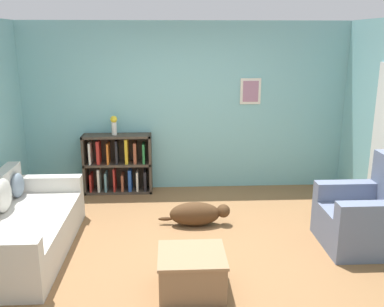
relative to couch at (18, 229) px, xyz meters
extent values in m
plane|color=brown|center=(1.96, -0.09, -0.29)|extent=(14.00, 14.00, 0.00)
cube|color=#7AB7BC|center=(1.96, 2.16, 1.01)|extent=(5.60, 0.10, 2.60)
cube|color=silver|center=(2.96, 2.10, 1.26)|extent=(0.32, 0.02, 0.40)
cube|color=#A37089|center=(2.96, 2.09, 1.26)|extent=(0.24, 0.01, 0.32)
cube|color=beige|center=(0.06, 0.00, -0.09)|extent=(0.95, 2.01, 0.41)
cube|color=beige|center=(0.06, 0.92, 0.21)|extent=(0.95, 0.16, 0.20)
ellipsoid|color=beige|center=(-0.21, 0.23, 0.31)|extent=(0.14, 0.39, 0.39)
ellipsoid|color=slate|center=(-0.21, 0.70, 0.27)|extent=(0.14, 0.31, 0.31)
cube|color=#42382D|center=(0.39, 1.94, 0.17)|extent=(0.04, 0.31, 0.92)
cube|color=#42382D|center=(1.40, 1.94, 0.17)|extent=(0.04, 0.31, 0.92)
cube|color=#42382D|center=(0.90, 2.08, 0.17)|extent=(1.04, 0.02, 0.92)
cube|color=#42382D|center=(0.90, 1.94, -0.27)|extent=(1.04, 0.31, 0.04)
cube|color=#42382D|center=(0.90, 1.94, 0.17)|extent=(1.04, 0.31, 0.04)
cube|color=#42382D|center=(0.90, 1.94, 0.61)|extent=(1.04, 0.31, 0.04)
cube|color=#B22823|center=(0.47, 1.93, -0.12)|extent=(0.03, 0.23, 0.29)
cube|color=silver|center=(0.49, 1.93, 0.35)|extent=(0.03, 0.23, 0.33)
cube|color=silver|center=(0.60, 1.93, -0.08)|extent=(0.03, 0.23, 0.37)
cube|color=#B22823|center=(0.61, 1.93, 0.37)|extent=(0.05, 0.23, 0.36)
cube|color=#60939E|center=(0.71, 1.93, -0.12)|extent=(0.03, 0.23, 0.31)
cube|color=orange|center=(0.76, 1.93, 0.35)|extent=(0.03, 0.23, 0.32)
cube|color=#B22823|center=(0.84, 1.93, -0.08)|extent=(0.03, 0.23, 0.38)
cube|color=black|center=(0.89, 1.93, 0.37)|extent=(0.03, 0.23, 0.36)
cube|color=brown|center=(0.96, 1.93, -0.13)|extent=(0.04, 0.23, 0.28)
cube|color=gold|center=(1.04, 1.93, 0.38)|extent=(0.04, 0.23, 0.39)
cube|color=#234C9E|center=(1.08, 1.93, -0.09)|extent=(0.05, 0.23, 0.36)
cube|color=brown|center=(1.17, 1.93, 0.35)|extent=(0.04, 0.23, 0.33)
cube|color=silver|center=(1.19, 1.93, -0.11)|extent=(0.03, 0.23, 0.32)
cube|color=#287A3D|center=(1.30, 1.93, 0.34)|extent=(0.03, 0.23, 0.31)
cube|color=black|center=(1.31, 1.93, -0.11)|extent=(0.04, 0.23, 0.33)
cube|color=slate|center=(3.91, -0.03, -0.07)|extent=(0.89, 0.87, 0.45)
cube|color=slate|center=(3.91, -0.37, 0.27)|extent=(0.89, 0.18, 0.22)
cube|color=slate|center=(3.91, 0.31, 0.27)|extent=(0.89, 0.18, 0.22)
cube|color=#846647|center=(1.90, -0.85, -0.09)|extent=(0.61, 0.56, 0.39)
cube|color=#8F6E4D|center=(1.90, -0.85, 0.09)|extent=(0.64, 0.58, 0.03)
ellipsoid|color=#472D19|center=(2.02, 0.63, -0.13)|extent=(0.65, 0.28, 0.31)
sphere|color=#472D19|center=(2.39, 0.63, -0.10)|extent=(0.17, 0.17, 0.17)
ellipsoid|color=#472D19|center=(1.64, 0.67, -0.21)|extent=(0.20, 0.05, 0.05)
cylinder|color=silver|center=(0.86, 1.94, 0.73)|extent=(0.08, 0.08, 0.20)
sphere|color=yellow|center=(0.86, 1.94, 0.87)|extent=(0.11, 0.11, 0.11)
camera|label=1|loc=(1.72, -4.47, 2.06)|focal=40.00mm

